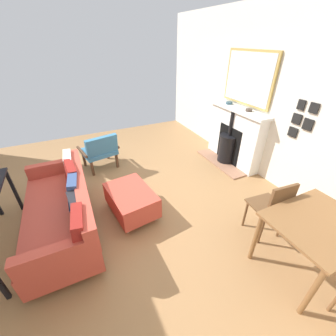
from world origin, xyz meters
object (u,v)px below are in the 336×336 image
object	(u,v)px
mantel_bowl_far	(249,110)
sofa	(64,209)
fireplace	(233,139)
dining_chair_near_fireplace	(273,206)
mantel_bowl_near	(229,103)
armchair_accent	(100,150)
dining_table	(318,229)
ottoman	(131,200)

from	to	relation	value
mantel_bowl_far	sofa	xyz separation A→B (m)	(3.32, 0.35, -0.82)
sofa	fireplace	bearing A→B (deg)	-169.83
mantel_bowl_far	dining_chair_near_fireplace	world-z (taller)	mantel_bowl_far
fireplace	sofa	size ratio (longest dim) A/B	0.76
mantel_bowl_near	sofa	distance (m)	3.54
sofa	armchair_accent	distance (m)	1.62
armchair_accent	dining_table	size ratio (longest dim) A/B	0.80
fireplace	sofa	xyz separation A→B (m)	(3.28, 0.59, -0.16)
mantel_bowl_far	dining_chair_near_fireplace	size ratio (longest dim) A/B	0.13
mantel_bowl_near	mantel_bowl_far	xyz separation A→B (m)	(0.00, 0.55, 0.00)
armchair_accent	dining_chair_near_fireplace	world-z (taller)	dining_chair_near_fireplace
ottoman	dining_table	size ratio (longest dim) A/B	0.91
fireplace	dining_table	world-z (taller)	fireplace
sofa	ottoman	world-z (taller)	sofa
dining_table	dining_chair_near_fireplace	bearing A→B (deg)	-89.14
fireplace	mantel_bowl_far	world-z (taller)	mantel_bowl_far
fireplace	mantel_bowl_near	world-z (taller)	mantel_bowl_near
armchair_accent	dining_chair_near_fireplace	distance (m)	3.16
sofa	armchair_accent	world-z (taller)	sofa
mantel_bowl_far	sofa	size ratio (longest dim) A/B	0.06
armchair_accent	sofa	bearing A→B (deg)	63.09
mantel_bowl_far	ottoman	size ratio (longest dim) A/B	0.13
mantel_bowl_near	ottoman	distance (m)	2.78
ottoman	armchair_accent	bearing A→B (deg)	-84.20
sofa	armchair_accent	bearing A→B (deg)	-116.91
mantel_bowl_near	ottoman	xyz separation A→B (m)	(2.43, 0.97, -0.92)
sofa	dining_table	world-z (taller)	sofa
fireplace	dining_table	distance (m)	2.54
mantel_bowl_near	dining_table	xyz separation A→B (m)	(0.95, 2.68, -0.55)
mantel_bowl_far	sofa	distance (m)	3.44
armchair_accent	mantel_bowl_near	bearing A→B (deg)	168.05
dining_table	sofa	bearing A→B (deg)	-36.93
ottoman	dining_table	bearing A→B (deg)	130.97
ottoman	dining_chair_near_fireplace	size ratio (longest dim) A/B	1.01
sofa	dining_table	distance (m)	2.98
sofa	dining_table	size ratio (longest dim) A/B	1.95
ottoman	dining_chair_near_fireplace	world-z (taller)	dining_chair_near_fireplace
mantel_bowl_far	dining_table	size ratio (longest dim) A/B	0.12
dining_table	ottoman	bearing A→B (deg)	-49.03
mantel_bowl_near	dining_table	size ratio (longest dim) A/B	0.14
mantel_bowl_near	ottoman	bearing A→B (deg)	21.80
armchair_accent	mantel_bowl_far	bearing A→B (deg)	157.00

